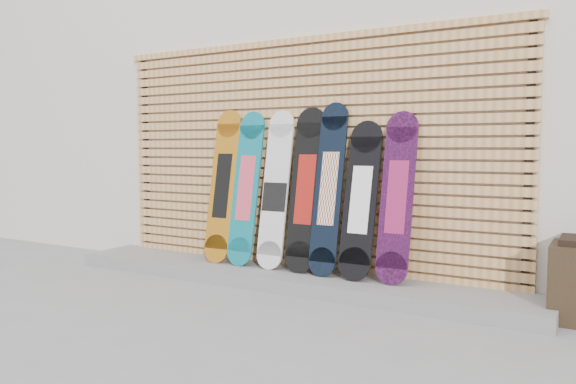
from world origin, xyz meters
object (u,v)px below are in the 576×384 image
object	(u,v)px
snowboard_2	(275,190)
snowboard_6	(397,197)
snowboard_3	(306,189)
snowboard_1	(246,188)
snowboard_4	(329,189)
snowboard_5	(361,200)
snowboard_0	(223,186)

from	to	relation	value
snowboard_2	snowboard_6	size ratio (longest dim) A/B	1.03
snowboard_3	snowboard_1	bearing A→B (deg)	-179.44
snowboard_2	snowboard_4	distance (m)	0.56
snowboard_1	snowboard_5	distance (m)	1.21
snowboard_0	snowboard_6	distance (m)	1.82
snowboard_0	snowboard_1	world-z (taller)	snowboard_0
snowboard_2	snowboard_6	bearing A→B (deg)	0.09
snowboard_1	snowboard_0	bearing A→B (deg)	179.88
snowboard_3	snowboard_5	size ratio (longest dim) A/B	1.10
snowboard_2	snowboard_1	bearing A→B (deg)	-179.62
snowboard_0	snowboard_2	world-z (taller)	snowboard_0
snowboard_0	snowboard_5	size ratio (longest dim) A/B	1.10
snowboard_1	snowboard_4	bearing A→B (deg)	-0.32
snowboard_3	snowboard_5	xyz separation A→B (m)	(0.55, -0.02, -0.07)
snowboard_5	snowboard_6	world-z (taller)	snowboard_6
snowboard_2	snowboard_6	distance (m)	1.20
snowboard_0	snowboard_1	bearing A→B (deg)	-0.12
snowboard_2	snowboard_6	xyz separation A→B (m)	(1.20, 0.00, -0.01)
snowboard_2	snowboard_4	world-z (taller)	snowboard_4
snowboard_5	snowboard_4	bearing A→B (deg)	178.70
snowboard_3	snowboard_4	world-z (taller)	snowboard_4
snowboard_4	snowboard_5	xyz separation A→B (m)	(0.31, -0.01, -0.09)
snowboard_0	snowboard_2	bearing A→B (deg)	0.15
snowboard_0	snowboard_2	distance (m)	0.62
snowboard_6	snowboard_0	bearing A→B (deg)	-179.89
snowboard_0	snowboard_4	world-z (taller)	snowboard_4
snowboard_1	snowboard_2	size ratio (longest dim) A/B	1.00
snowboard_4	snowboard_6	world-z (taller)	snowboard_4
snowboard_1	snowboard_5	size ratio (longest dim) A/B	1.09
snowboard_4	snowboard_5	size ratio (longest dim) A/B	1.12
snowboard_4	snowboard_6	xyz separation A→B (m)	(0.64, 0.01, -0.05)
snowboard_0	snowboard_6	xyz separation A→B (m)	(1.82, 0.00, -0.03)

